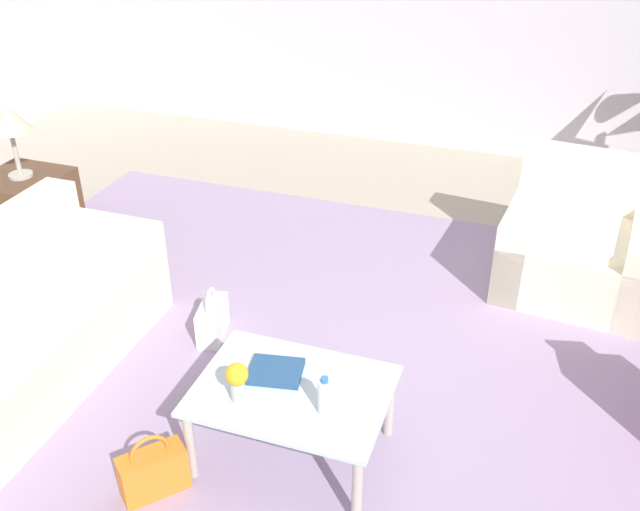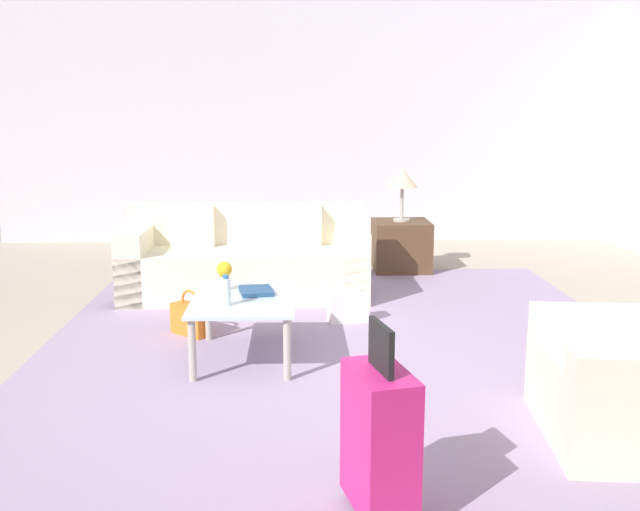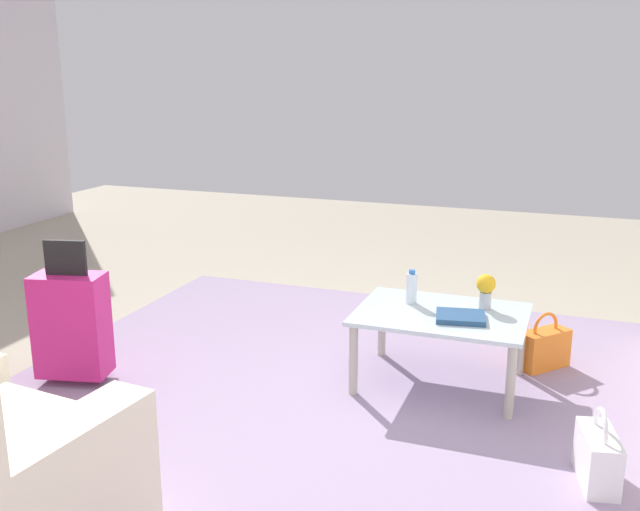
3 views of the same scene
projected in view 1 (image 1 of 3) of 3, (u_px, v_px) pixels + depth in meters
The scene contains 11 objects.
ground_plane at pixel (392, 408), 4.01m from camera, with size 12.00×12.00×0.00m, color #A89E89.
area_rug at pixel (304, 364), 4.34m from camera, with size 5.20×4.40×0.01m, color #9984A3.
armchair at pixel (579, 248), 4.96m from camera, with size 1.07×0.96×0.92m.
coffee_table at pixel (293, 398), 3.52m from camera, with size 0.95×0.70×0.44m.
water_bottle at pixel (324, 396), 3.30m from camera, with size 0.06×0.06×0.20m.
coffee_table_book at pixel (276, 371), 3.58m from camera, with size 0.27×0.22×0.03m, color navy.
flower_vase at pixel (237, 379), 3.37m from camera, with size 0.11×0.11×0.21m.
side_table at pixel (28, 208), 5.59m from camera, with size 0.60×0.60×0.53m, color #513823.
table_lamp at pixel (8, 121), 5.23m from camera, with size 0.32×0.32×0.56m.
handbag_white at pixel (212, 319), 4.52m from camera, with size 0.20×0.34×0.36m.
handbag_orange at pixel (153, 472), 3.43m from camera, with size 0.31×0.33×0.36m.
Camera 1 is at (0.60, -2.99, 2.77)m, focal length 40.00 mm.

